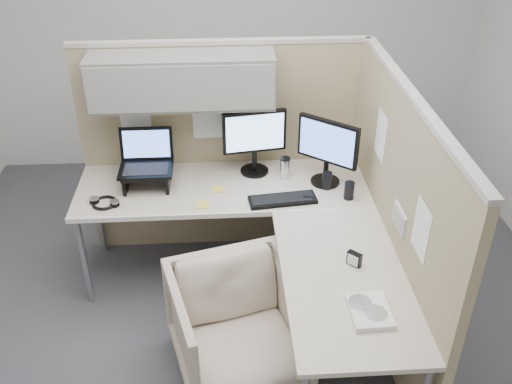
{
  "coord_description": "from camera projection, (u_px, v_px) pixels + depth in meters",
  "views": [
    {
      "loc": [
        -0.09,
        -2.79,
        2.77
      ],
      "look_at": [
        0.1,
        0.25,
        0.85
      ],
      "focal_mm": 40.0,
      "sensor_mm": 36.0,
      "label": 1
    }
  ],
  "objects": [
    {
      "name": "headphones",
      "position": [
        105.0,
        202.0,
        3.69
      ],
      "size": [
        0.21,
        0.21,
        0.03
      ],
      "rotation": [
        0.0,
        0.0,
        -0.33
      ],
      "color": "black",
      "rests_on": "desk"
    },
    {
      "name": "soda_can_silver",
      "position": [
        327.0,
        180.0,
        3.84
      ],
      "size": [
        0.07,
        0.07,
        0.12
      ],
      "primitive_type": "cylinder",
      "color": "black",
      "rests_on": "desk"
    },
    {
      "name": "desk_clock",
      "position": [
        354.0,
        259.0,
        3.16
      ],
      "size": [
        0.08,
        0.08,
        0.08
      ],
      "rotation": [
        0.0,
        0.0,
        -0.75
      ],
      "color": "black",
      "rests_on": "desk"
    },
    {
      "name": "sticky_note_a",
      "position": [
        203.0,
        205.0,
        3.68
      ],
      "size": [
        0.08,
        0.08,
        0.01
      ],
      "primitive_type": "cube",
      "rotation": [
        0.0,
        0.0,
        -0.06
      ],
      "color": "yellow",
      "rests_on": "desk"
    },
    {
      "name": "travel_mug",
      "position": [
        285.0,
        168.0,
        3.95
      ],
      "size": [
        0.07,
        0.07,
        0.16
      ],
      "color": "silver",
      "rests_on": "desk"
    },
    {
      "name": "laptop_station",
      "position": [
        146.0,
        166.0,
        3.84
      ],
      "size": [
        0.36,
        0.31,
        0.37
      ],
      "color": "black",
      "rests_on": "desk"
    },
    {
      "name": "monitor_right",
      "position": [
        327.0,
        147.0,
        3.79
      ],
      "size": [
        0.36,
        0.31,
        0.47
      ],
      "rotation": [
        0.0,
        0.0,
        -0.68
      ],
      "color": "black",
      "rests_on": "desk"
    },
    {
      "name": "ground",
      "position": [
        244.0,
        319.0,
        3.84
      ],
      "size": [
        4.5,
        4.5,
        0.0
      ],
      "primitive_type": "plane",
      "color": "#403F45",
      "rests_on": "ground"
    },
    {
      "name": "keyboard",
      "position": [
        283.0,
        200.0,
        3.72
      ],
      "size": [
        0.46,
        0.2,
        0.02
      ],
      "primitive_type": "cube",
      "rotation": [
        0.0,
        0.0,
        0.11
      ],
      "color": "black",
      "rests_on": "desk"
    },
    {
      "name": "sticky_note_d",
      "position": [
        218.0,
        189.0,
        3.85
      ],
      "size": [
        0.09,
        0.09,
        0.01
      ],
      "primitive_type": "cube",
      "rotation": [
        0.0,
        0.0,
        -0.14
      ],
      "color": "yellow",
      "rests_on": "desk"
    },
    {
      "name": "mouse",
      "position": [
        308.0,
        199.0,
        3.72
      ],
      "size": [
        0.12,
        0.1,
        0.04
      ],
      "primitive_type": "ellipsoid",
      "rotation": [
        0.0,
        0.0,
        -0.4
      ],
      "color": "black",
      "rests_on": "desk"
    },
    {
      "name": "partition_back",
      "position": [
        205.0,
        119.0,
        3.94
      ],
      "size": [
        2.0,
        0.36,
        1.63
      ],
      "color": "tan",
      "rests_on": "ground"
    },
    {
      "name": "partition_right",
      "position": [
        393.0,
        220.0,
        3.39
      ],
      "size": [
        0.07,
        2.03,
        1.63
      ],
      "color": "tan",
      "rests_on": "ground"
    },
    {
      "name": "office_chair",
      "position": [
        239.0,
        322.0,
        3.3
      ],
      "size": [
        0.88,
        0.85,
        0.75
      ],
      "primitive_type": "imported",
      "rotation": [
        0.0,
        0.0,
        0.26
      ],
      "color": "beige",
      "rests_on": "ground"
    },
    {
      "name": "paper_stack",
      "position": [
        370.0,
        311.0,
        2.85
      ],
      "size": [
        0.21,
        0.26,
        0.03
      ],
      "rotation": [
        0.0,
        0.0,
        0.03
      ],
      "color": "white",
      "rests_on": "desk"
    },
    {
      "name": "desk",
      "position": [
        261.0,
        224.0,
        3.58
      ],
      "size": [
        2.0,
        1.98,
        0.73
      ],
      "color": "beige",
      "rests_on": "ground"
    },
    {
      "name": "monitor_left",
      "position": [
        254.0,
        137.0,
        3.91
      ],
      "size": [
        0.44,
        0.2,
        0.47
      ],
      "rotation": [
        0.0,
        0.0,
        0.15
      ],
      "color": "black",
      "rests_on": "desk"
    },
    {
      "name": "soda_can_green",
      "position": [
        349.0,
        191.0,
        3.73
      ],
      "size": [
        0.07,
        0.07,
        0.12
      ],
      "primitive_type": "cylinder",
      "color": "black",
      "rests_on": "desk"
    }
  ]
}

